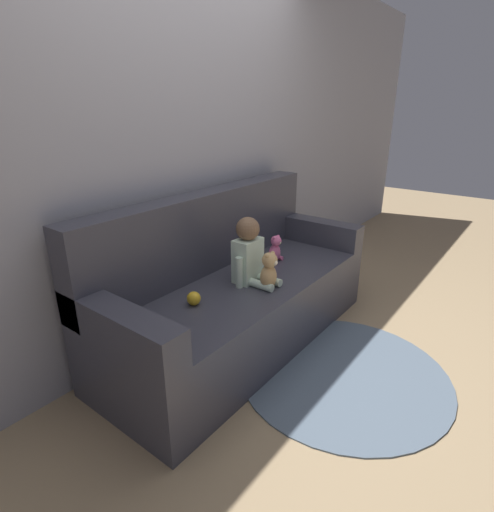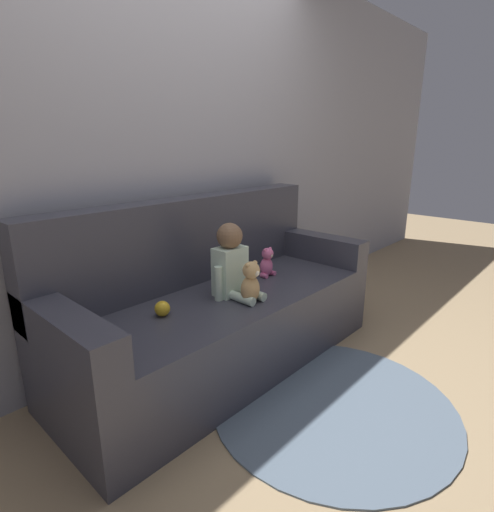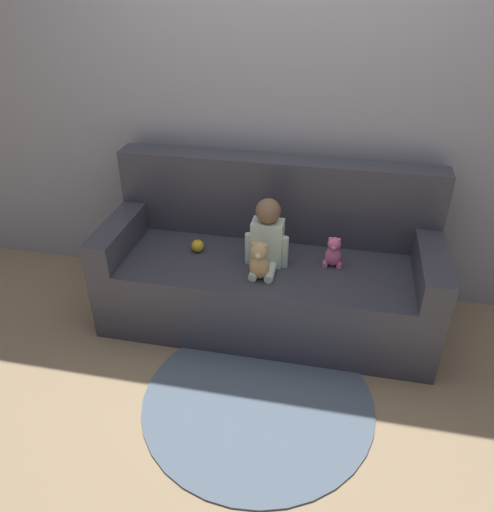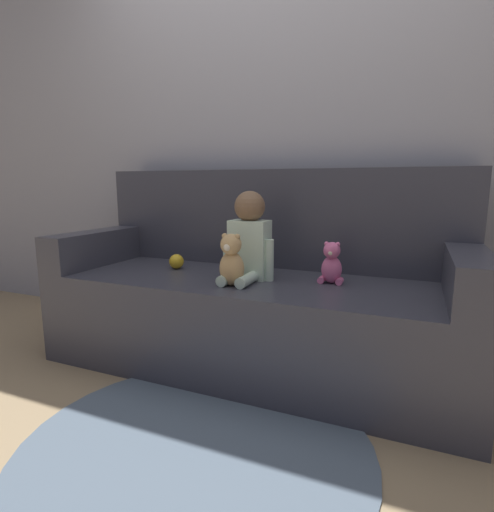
{
  "view_description": "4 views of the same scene",
  "coord_description": "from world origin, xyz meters",
  "px_view_note": "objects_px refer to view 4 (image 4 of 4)",
  "views": [
    {
      "loc": [
        -1.88,
        -1.48,
        1.55
      ],
      "look_at": [
        0.04,
        -0.01,
        0.62
      ],
      "focal_mm": 28.0,
      "sensor_mm": 36.0,
      "label": 1
    },
    {
      "loc": [
        -1.55,
        -1.6,
        1.34
      ],
      "look_at": [
        0.05,
        -0.13,
        0.71
      ],
      "focal_mm": 28.0,
      "sensor_mm": 36.0,
      "label": 2
    },
    {
      "loc": [
        0.4,
        -2.59,
        2.11
      ],
      "look_at": [
        -0.11,
        -0.13,
        0.56
      ],
      "focal_mm": 35.0,
      "sensor_mm": 36.0,
      "label": 3
    },
    {
      "loc": [
        0.74,
        -1.82,
        0.93
      ],
      "look_at": [
        -0.04,
        0.01,
        0.57
      ],
      "focal_mm": 28.0,
      "sensor_mm": 36.0,
      "label": 4
    }
  ],
  "objects_px": {
    "teddy_bear_brown": "(231,260)",
    "toy_ball": "(177,261)",
    "couch": "(257,296)",
    "plush_toy_side": "(332,264)",
    "person_baby": "(248,240)"
  },
  "relations": [
    {
      "from": "couch",
      "to": "plush_toy_side",
      "type": "height_order",
      "value": "couch"
    },
    {
      "from": "couch",
      "to": "teddy_bear_brown",
      "type": "xyz_separation_m",
      "value": [
        -0.02,
        -0.28,
        0.24
      ]
    },
    {
      "from": "couch",
      "to": "person_baby",
      "type": "relative_size",
      "value": 4.83
    },
    {
      "from": "person_baby",
      "to": "teddy_bear_brown",
      "type": "relative_size",
      "value": 1.77
    },
    {
      "from": "plush_toy_side",
      "to": "teddy_bear_brown",
      "type": "bearing_deg",
      "value": -151.18
    },
    {
      "from": "couch",
      "to": "person_baby",
      "type": "height_order",
      "value": "couch"
    },
    {
      "from": "couch",
      "to": "plush_toy_side",
      "type": "bearing_deg",
      "value": -7.89
    },
    {
      "from": "couch",
      "to": "toy_ball",
      "type": "bearing_deg",
      "value": -172.38
    },
    {
      "from": "person_baby",
      "to": "toy_ball",
      "type": "height_order",
      "value": "person_baby"
    },
    {
      "from": "person_baby",
      "to": "toy_ball",
      "type": "relative_size",
      "value": 5.31
    },
    {
      "from": "teddy_bear_brown",
      "to": "toy_ball",
      "type": "distance_m",
      "value": 0.49
    },
    {
      "from": "person_baby",
      "to": "teddy_bear_brown",
      "type": "xyz_separation_m",
      "value": [
        -0.01,
        -0.16,
        -0.07
      ]
    },
    {
      "from": "plush_toy_side",
      "to": "toy_ball",
      "type": "bearing_deg",
      "value": -179.59
    },
    {
      "from": "toy_ball",
      "to": "teddy_bear_brown",
      "type": "bearing_deg",
      "value": -26.63
    },
    {
      "from": "couch",
      "to": "plush_toy_side",
      "type": "xyz_separation_m",
      "value": [
        0.39,
        -0.05,
        0.21
      ]
    }
  ]
}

